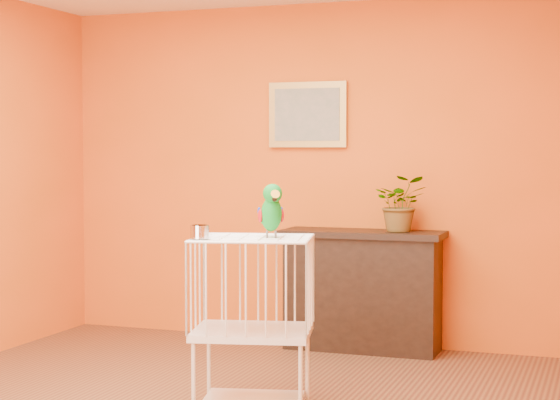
% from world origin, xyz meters
% --- Properties ---
extents(room_shell, '(4.50, 4.50, 4.50)m').
position_xyz_m(room_shell, '(0.00, 0.00, 1.58)').
color(room_shell, orange).
rests_on(room_shell, ground).
extents(console_cabinet, '(1.19, 0.43, 0.89)m').
position_xyz_m(console_cabinet, '(0.48, 2.04, 0.44)').
color(console_cabinet, black).
rests_on(console_cabinet, ground).
extents(potted_plant, '(0.46, 0.49, 0.32)m').
position_xyz_m(potted_plant, '(0.77, 1.99, 1.05)').
color(potted_plant, '#26722D').
rests_on(potted_plant, console_cabinet).
extents(framed_picture, '(0.62, 0.04, 0.50)m').
position_xyz_m(framed_picture, '(0.00, 2.22, 1.75)').
color(framed_picture, '#BC9743').
rests_on(framed_picture, room_shell).
extents(birdcage, '(0.74, 0.63, 0.99)m').
position_xyz_m(birdcage, '(0.34, 0.19, 0.52)').
color(birdcage, white).
rests_on(birdcage, ground).
extents(feed_cup, '(0.10, 0.10, 0.07)m').
position_xyz_m(feed_cup, '(0.12, -0.02, 1.04)').
color(feed_cup, silver).
rests_on(feed_cup, birdcage).
extents(parrot, '(0.20, 0.26, 0.30)m').
position_xyz_m(parrot, '(0.45, 0.19, 1.15)').
color(parrot, '#59544C').
rests_on(parrot, birdcage).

